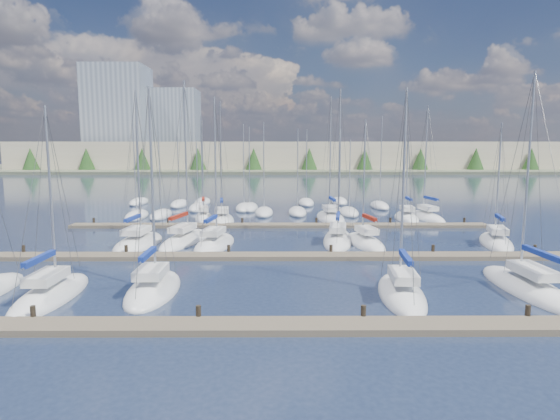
{
  "coord_description": "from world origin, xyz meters",
  "views": [
    {
      "loc": [
        -0.14,
        -18.86,
        8.48
      ],
      "look_at": [
        0.0,
        14.0,
        4.0
      ],
      "focal_mm": 30.0,
      "sensor_mm": 36.0,
      "label": 1
    }
  ],
  "objects_px": {
    "sailboat_b": "(51,295)",
    "sailboat_i": "(185,240)",
    "sailboat_n": "(204,218)",
    "sailboat_l": "(365,243)",
    "sailboat_c": "(153,289)",
    "sailboat_j": "(215,244)",
    "sailboat_m": "(496,242)",
    "sailboat_k": "(338,240)",
    "sailboat_e": "(401,293)",
    "sailboat_f": "(527,288)",
    "sailboat_q": "(406,218)",
    "sailboat_r": "(426,217)",
    "sailboat_p": "(330,218)",
    "sailboat_h": "(139,243)"
  },
  "relations": [
    {
      "from": "sailboat_n",
      "to": "sailboat_i",
      "type": "bearing_deg",
      "value": -97.25
    },
    {
      "from": "sailboat_j",
      "to": "sailboat_h",
      "type": "bearing_deg",
      "value": -175.97
    },
    {
      "from": "sailboat_q",
      "to": "sailboat_r",
      "type": "distance_m",
      "value": 2.53
    },
    {
      "from": "sailboat_k",
      "to": "sailboat_n",
      "type": "distance_m",
      "value": 18.95
    },
    {
      "from": "sailboat_c",
      "to": "sailboat_n",
      "type": "bearing_deg",
      "value": 92.09
    },
    {
      "from": "sailboat_q",
      "to": "sailboat_r",
      "type": "bearing_deg",
      "value": 16.36
    },
    {
      "from": "sailboat_k",
      "to": "sailboat_i",
      "type": "height_order",
      "value": "sailboat_i"
    },
    {
      "from": "sailboat_b",
      "to": "sailboat_i",
      "type": "distance_m",
      "value": 16.12
    },
    {
      "from": "sailboat_m",
      "to": "sailboat_e",
      "type": "xyz_separation_m",
      "value": [
        -12.0,
        -14.25,
        0.01
      ]
    },
    {
      "from": "sailboat_c",
      "to": "sailboat_m",
      "type": "xyz_separation_m",
      "value": [
        26.33,
        13.42,
        -0.01
      ]
    },
    {
      "from": "sailboat_f",
      "to": "sailboat_r",
      "type": "bearing_deg",
      "value": 82.01
    },
    {
      "from": "sailboat_q",
      "to": "sailboat_f",
      "type": "distance_m",
      "value": 27.42
    },
    {
      "from": "sailboat_q",
      "to": "sailboat_j",
      "type": "bearing_deg",
      "value": -140.4
    },
    {
      "from": "sailboat_k",
      "to": "sailboat_i",
      "type": "relative_size",
      "value": 0.95
    },
    {
      "from": "sailboat_q",
      "to": "sailboat_n",
      "type": "relative_size",
      "value": 0.86
    },
    {
      "from": "sailboat_l",
      "to": "sailboat_c",
      "type": "bearing_deg",
      "value": -147.39
    },
    {
      "from": "sailboat_l",
      "to": "sailboat_i",
      "type": "relative_size",
      "value": 0.77
    },
    {
      "from": "sailboat_m",
      "to": "sailboat_n",
      "type": "bearing_deg",
      "value": 168.07
    },
    {
      "from": "sailboat_c",
      "to": "sailboat_q",
      "type": "height_order",
      "value": "sailboat_c"
    },
    {
      "from": "sailboat_f",
      "to": "sailboat_k",
      "type": "distance_m",
      "value": 17.24
    },
    {
      "from": "sailboat_p",
      "to": "sailboat_e",
      "type": "xyz_separation_m",
      "value": [
        0.86,
        -28.61,
        0.0
      ]
    },
    {
      "from": "sailboat_i",
      "to": "sailboat_n",
      "type": "bearing_deg",
      "value": 102.95
    },
    {
      "from": "sailboat_m",
      "to": "sailboat_k",
      "type": "height_order",
      "value": "sailboat_k"
    },
    {
      "from": "sailboat_c",
      "to": "sailboat_i",
      "type": "bearing_deg",
      "value": 93.3
    },
    {
      "from": "sailboat_b",
      "to": "sailboat_p",
      "type": "relative_size",
      "value": 0.77
    },
    {
      "from": "sailboat_q",
      "to": "sailboat_e",
      "type": "relative_size",
      "value": 0.85
    },
    {
      "from": "sailboat_b",
      "to": "sailboat_q",
      "type": "bearing_deg",
      "value": 45.42
    },
    {
      "from": "sailboat_e",
      "to": "sailboat_m",
      "type": "bearing_deg",
      "value": 55.44
    },
    {
      "from": "sailboat_h",
      "to": "sailboat_r",
      "type": "height_order",
      "value": "sailboat_r"
    },
    {
      "from": "sailboat_c",
      "to": "sailboat_e",
      "type": "relative_size",
      "value": 1.01
    },
    {
      "from": "sailboat_l",
      "to": "sailboat_k",
      "type": "xyz_separation_m",
      "value": [
        -2.21,
        1.27,
        0.01
      ]
    },
    {
      "from": "sailboat_b",
      "to": "sailboat_e",
      "type": "xyz_separation_m",
      "value": [
        19.82,
        0.15,
        0.01
      ]
    },
    {
      "from": "sailboat_l",
      "to": "sailboat_i",
      "type": "height_order",
      "value": "sailboat_i"
    },
    {
      "from": "sailboat_h",
      "to": "sailboat_e",
      "type": "relative_size",
      "value": 1.12
    },
    {
      "from": "sailboat_l",
      "to": "sailboat_f",
      "type": "relative_size",
      "value": 0.85
    },
    {
      "from": "sailboat_h",
      "to": "sailboat_e",
      "type": "distance_m",
      "value": 23.8
    },
    {
      "from": "sailboat_q",
      "to": "sailboat_f",
      "type": "bearing_deg",
      "value": -86.94
    },
    {
      "from": "sailboat_c",
      "to": "sailboat_r",
      "type": "distance_m",
      "value": 37.56
    },
    {
      "from": "sailboat_b",
      "to": "sailboat_n",
      "type": "distance_m",
      "value": 28.68
    },
    {
      "from": "sailboat_l",
      "to": "sailboat_f",
      "type": "height_order",
      "value": "sailboat_f"
    },
    {
      "from": "sailboat_k",
      "to": "sailboat_e",
      "type": "height_order",
      "value": "sailboat_k"
    },
    {
      "from": "sailboat_c",
      "to": "sailboat_r",
      "type": "height_order",
      "value": "sailboat_r"
    },
    {
      "from": "sailboat_j",
      "to": "sailboat_n",
      "type": "relative_size",
      "value": 1.09
    },
    {
      "from": "sailboat_p",
      "to": "sailboat_k",
      "type": "relative_size",
      "value": 1.05
    },
    {
      "from": "sailboat_l",
      "to": "sailboat_m",
      "type": "height_order",
      "value": "sailboat_l"
    },
    {
      "from": "sailboat_c",
      "to": "sailboat_i",
      "type": "height_order",
      "value": "sailboat_i"
    },
    {
      "from": "sailboat_j",
      "to": "sailboat_i",
      "type": "relative_size",
      "value": 0.89
    },
    {
      "from": "sailboat_p",
      "to": "sailboat_e",
      "type": "relative_size",
      "value": 1.2
    },
    {
      "from": "sailboat_m",
      "to": "sailboat_i",
      "type": "bearing_deg",
      "value": -167.44
    },
    {
      "from": "sailboat_c",
      "to": "sailboat_i",
      "type": "xyz_separation_m",
      "value": [
        -1.03,
        14.51,
        0.01
      ]
    }
  ]
}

